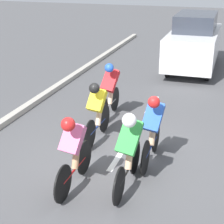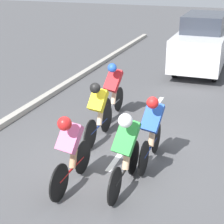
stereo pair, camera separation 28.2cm
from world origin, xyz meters
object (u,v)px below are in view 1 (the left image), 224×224
cyclist_yellow (97,110)px  cyclist_green (129,148)px  cyclist_blue (152,127)px  cyclist_pink (73,149)px  support_car (194,42)px  cyclist_red (110,88)px

cyclist_yellow → cyclist_green: size_ratio=0.96×
cyclist_blue → cyclist_pink: 1.70m
cyclist_green → support_car: (-0.10, -8.71, 0.20)m
cyclist_blue → support_car: 7.69m
cyclist_red → cyclist_yellow: bearing=96.6°
cyclist_pink → support_car: size_ratio=0.36×
cyclist_yellow → cyclist_red: cyclist_red is taller
cyclist_blue → cyclist_yellow: bearing=-24.8°
cyclist_green → cyclist_pink: (0.91, 0.27, -0.04)m
cyclist_pink → cyclist_green: bearing=-163.5°
cyclist_green → cyclist_blue: bearing=-100.4°
cyclist_green → cyclist_red: (1.34, -3.05, -0.02)m
cyclist_blue → support_car: size_ratio=0.37×
cyclist_red → support_car: size_ratio=0.36×
support_car → cyclist_yellow: bearing=79.7°
cyclist_blue → cyclist_red: same height
cyclist_blue → cyclist_green: size_ratio=0.97×
cyclist_blue → cyclist_green: cyclist_green is taller
cyclist_yellow → cyclist_red: 1.40m
support_car → cyclist_pink: bearing=83.6°
cyclist_red → cyclist_pink: (-0.43, 3.32, -0.02)m
cyclist_yellow → cyclist_red: bearing=-83.4°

